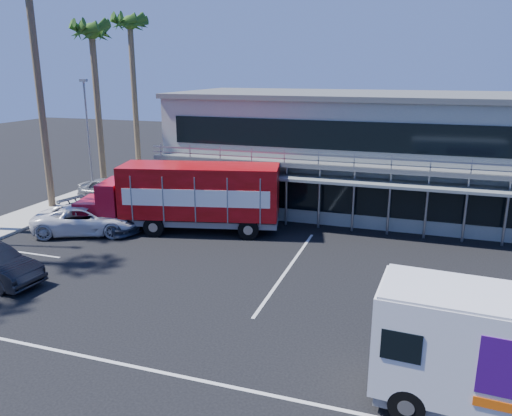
% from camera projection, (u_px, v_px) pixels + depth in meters
% --- Properties ---
extents(ground, '(120.00, 120.00, 0.00)m').
position_uv_depth(ground, '(222.00, 289.00, 20.47)').
color(ground, black).
rests_on(ground, ground).
extents(building, '(22.40, 12.00, 7.30)m').
position_uv_depth(building, '(352.00, 150.00, 32.22)').
color(building, gray).
rests_on(building, ground).
extents(curb_strip, '(3.00, 32.00, 0.16)m').
position_uv_depth(curb_strip, '(33.00, 215.00, 30.53)').
color(curb_strip, '#A5A399').
rests_on(curb_strip, ground).
extents(palm_e, '(2.80, 2.80, 12.25)m').
position_uv_depth(palm_e, '(92.00, 41.00, 34.01)').
color(palm_e, brown).
rests_on(palm_e, ground).
extents(palm_f, '(2.80, 2.80, 13.25)m').
position_uv_depth(palm_f, '(130.00, 33.00, 38.92)').
color(palm_f, brown).
rests_on(palm_f, ground).
extents(light_pole_far, '(0.50, 0.25, 8.09)m').
position_uv_depth(light_pole_far, '(88.00, 134.00, 33.66)').
color(light_pole_far, gray).
rests_on(light_pole_far, ground).
extents(red_truck, '(11.36, 4.98, 3.73)m').
position_uv_depth(red_truck, '(187.00, 195.00, 27.32)').
color(red_truck, '#A80D1F').
rests_on(red_truck, ground).
extents(parked_car_c, '(6.18, 4.53, 1.56)m').
position_uv_depth(parked_car_c, '(87.00, 219.00, 27.28)').
color(parked_car_c, white).
rests_on(parked_car_c, ground).
extents(parked_car_d, '(5.64, 3.34, 1.53)m').
position_uv_depth(parked_car_d, '(101.00, 216.00, 27.99)').
color(parked_car_d, '#323843').
rests_on(parked_car_d, ground).
extents(parked_car_e, '(4.75, 1.96, 1.61)m').
position_uv_depth(parked_car_e, '(112.00, 190.00, 33.95)').
color(parked_car_e, gray).
rests_on(parked_car_e, ground).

